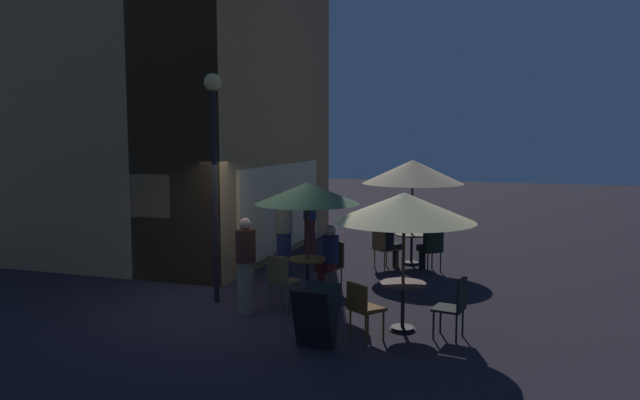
% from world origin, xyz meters
% --- Properties ---
extents(ground_plane, '(60.00, 60.00, 0.00)m').
position_xyz_m(ground_plane, '(0.00, 0.00, 0.00)').
color(ground_plane, '#252028').
extents(cafe_building, '(7.14, 7.05, 9.54)m').
position_xyz_m(cafe_building, '(3.22, 3.05, 4.76)').
color(cafe_building, '#AB8150').
rests_on(cafe_building, ground).
extents(street_lamp_near_corner, '(0.31, 0.31, 4.10)m').
position_xyz_m(street_lamp_near_corner, '(-0.08, 0.41, 2.81)').
color(street_lamp_near_corner, black).
rests_on(street_lamp_near_corner, ground).
extents(menu_sandwich_board, '(0.67, 0.58, 0.88)m').
position_xyz_m(menu_sandwich_board, '(-1.77, -2.06, 0.45)').
color(menu_sandwich_board, '#232723').
rests_on(menu_sandwich_board, ground).
extents(cafe_table_0, '(0.76, 0.76, 0.72)m').
position_xyz_m(cafe_table_0, '(4.22, -2.40, 0.53)').
color(cafe_table_0, black).
rests_on(cafe_table_0, ground).
extents(cafe_table_1, '(0.70, 0.70, 0.76)m').
position_xyz_m(cafe_table_1, '(-0.64, -3.10, 0.54)').
color(cafe_table_1, black).
rests_on(cafe_table_1, ground).
extents(cafe_table_2, '(0.68, 0.68, 0.76)m').
position_xyz_m(cafe_table_2, '(0.63, -1.08, 0.54)').
color(cafe_table_2, black).
rests_on(cafe_table_2, ground).
extents(patio_umbrella_0, '(2.33, 2.33, 2.44)m').
position_xyz_m(patio_umbrella_0, '(4.22, -2.40, 2.16)').
color(patio_umbrella_0, black).
rests_on(patio_umbrella_0, ground).
extents(patio_umbrella_1, '(2.18, 2.18, 2.15)m').
position_xyz_m(patio_umbrella_1, '(-0.64, -3.10, 1.92)').
color(patio_umbrella_1, black).
rests_on(patio_umbrella_1, ground).
extents(patio_umbrella_2, '(1.92, 1.92, 2.16)m').
position_xyz_m(patio_umbrella_2, '(0.63, -1.08, 1.95)').
color(patio_umbrella_2, black).
rests_on(patio_umbrella_2, ground).
extents(cafe_chair_0, '(0.59, 0.59, 0.89)m').
position_xyz_m(cafe_chair_0, '(3.57, -2.97, 0.54)').
color(cafe_chair_0, black).
rests_on(cafe_chair_0, ground).
extents(cafe_chair_1, '(0.62, 0.62, 0.88)m').
position_xyz_m(cafe_chair_1, '(3.52, -1.86, 0.53)').
color(cafe_chair_1, brown).
rests_on(cafe_chair_1, ground).
extents(cafe_chair_2, '(0.50, 0.50, 0.93)m').
position_xyz_m(cafe_chair_2, '(-0.79, -3.90, 0.55)').
color(cafe_chair_2, black).
rests_on(cafe_chair_2, ground).
extents(cafe_chair_3, '(0.60, 0.60, 0.88)m').
position_xyz_m(cafe_chair_3, '(-1.32, -2.62, 0.54)').
color(cafe_chair_3, brown).
rests_on(cafe_chair_3, ground).
extents(cafe_chair_4, '(0.49, 0.49, 0.94)m').
position_xyz_m(cafe_chair_4, '(1.42, -1.34, 0.56)').
color(cafe_chair_4, brown).
rests_on(cafe_chair_4, ground).
extents(cafe_chair_5, '(0.51, 0.51, 0.97)m').
position_xyz_m(cafe_chair_5, '(-0.22, -0.90, 0.59)').
color(cafe_chair_5, brown).
rests_on(cafe_chair_5, ground).
extents(patron_seated_0, '(0.51, 0.49, 1.23)m').
position_xyz_m(patron_seated_0, '(3.68, -2.88, 0.70)').
color(patron_seated_0, black).
rests_on(patron_seated_0, ground).
extents(patron_seated_1, '(0.55, 0.53, 1.22)m').
position_xyz_m(patron_seated_1, '(3.64, -1.95, 0.70)').
color(patron_seated_1, black).
rests_on(patron_seated_1, ground).
extents(patron_seated_2, '(0.52, 0.42, 1.29)m').
position_xyz_m(patron_seated_2, '(1.28, -1.29, 0.73)').
color(patron_seated_2, '#55191A').
rests_on(patron_seated_2, ground).
extents(patron_standing_3, '(0.37, 0.37, 1.72)m').
position_xyz_m(patron_standing_3, '(2.22, 0.01, 0.86)').
color(patron_standing_3, '#21274D').
rests_on(patron_standing_3, ground).
extents(patron_standing_4, '(0.31, 0.31, 1.75)m').
position_xyz_m(patron_standing_4, '(3.82, -0.03, 0.89)').
color(patron_standing_4, '#491C21').
rests_on(patron_standing_4, ground).
extents(patron_standing_5, '(0.34, 0.34, 1.64)m').
position_xyz_m(patron_standing_5, '(-0.52, -0.38, 0.82)').
color(patron_standing_5, '#7C7252').
rests_on(patron_standing_5, ground).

